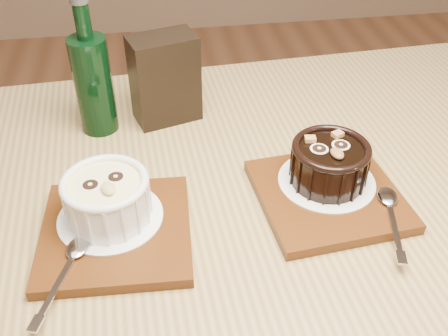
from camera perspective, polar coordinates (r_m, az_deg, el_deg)
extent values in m
cube|color=olive|center=(0.70, 1.66, -5.69)|extent=(1.24, 0.87, 0.04)
cylinder|color=olive|center=(1.38, 20.66, -3.34)|extent=(0.06, 0.06, 0.71)
cube|color=#54290E|center=(0.66, -11.65, -6.84)|extent=(0.19, 0.19, 0.01)
cylinder|color=white|center=(0.67, -12.24, -5.21)|extent=(0.13, 0.13, 0.00)
cylinder|color=white|center=(0.65, -12.55, -3.48)|extent=(0.10, 0.10, 0.05)
cylinder|color=#EDE491|center=(0.63, -12.86, -1.78)|extent=(0.09, 0.09, 0.00)
torus|color=white|center=(0.63, -12.91, -1.54)|extent=(0.11, 0.11, 0.01)
cylinder|color=black|center=(0.63, -14.35, -1.76)|extent=(0.02, 0.02, 0.00)
cylinder|color=black|center=(0.64, -11.71, -0.92)|extent=(0.02, 0.02, 0.00)
ellipsoid|color=tan|center=(0.62, -12.49, -2.18)|extent=(0.02, 0.03, 0.01)
cube|color=#54290E|center=(0.71, 11.26, -2.95)|extent=(0.20, 0.20, 0.01)
cylinder|color=white|center=(0.72, 11.09, -1.39)|extent=(0.13, 0.13, 0.00)
cylinder|color=black|center=(0.70, 11.35, 0.28)|extent=(0.10, 0.10, 0.05)
cylinder|color=black|center=(0.69, 11.60, 1.89)|extent=(0.08, 0.08, 0.00)
torus|color=black|center=(0.68, 11.64, 2.13)|extent=(0.10, 0.10, 0.01)
cylinder|color=black|center=(0.68, 10.33, 2.11)|extent=(0.02, 0.02, 0.00)
cylinder|color=black|center=(0.69, 12.61, 2.50)|extent=(0.02, 0.02, 0.00)
ellipsoid|color=brown|center=(0.67, 12.21, 1.56)|extent=(0.02, 0.03, 0.01)
cube|color=#9E6433|center=(0.69, 9.37, 3.13)|extent=(0.02, 0.01, 0.01)
cube|color=#9E6433|center=(0.71, 12.26, 3.61)|extent=(0.02, 0.02, 0.01)
cube|color=black|center=(0.83, -6.46, 9.61)|extent=(0.11, 0.09, 0.14)
cylinder|color=black|center=(0.82, -13.98, 8.69)|extent=(0.06, 0.06, 0.15)
cylinder|color=black|center=(0.78, -15.14, 15.20)|extent=(0.02, 0.02, 0.05)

